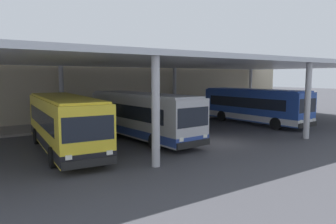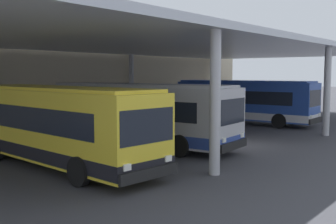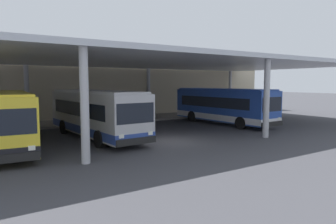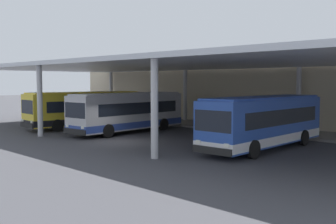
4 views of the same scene
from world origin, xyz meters
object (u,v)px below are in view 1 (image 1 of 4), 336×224
(bus_nearest_bay, at_px, (64,123))
(bench_waiting, at_px, (156,113))
(bus_middle_bay, at_px, (254,106))
(trash_bin, at_px, (122,116))
(bus_second_bay, at_px, (142,115))

(bus_nearest_bay, xyz_separation_m, bench_waiting, (11.57, 8.62, -0.99))
(bus_middle_bay, height_order, trash_bin, bus_middle_bay)
(bus_nearest_bay, bearing_deg, trash_bin, 47.62)
(bus_middle_bay, bearing_deg, bus_second_bay, -177.26)
(trash_bin, bearing_deg, bus_middle_bay, -36.27)
(bus_middle_bay, bearing_deg, bus_nearest_bay, -176.42)
(bus_nearest_bay, height_order, bench_waiting, bus_nearest_bay)
(bus_nearest_bay, xyz_separation_m, bus_middle_bay, (17.49, 1.09, 0.00))
(bench_waiting, bearing_deg, bus_nearest_bay, -143.30)
(bench_waiting, bearing_deg, trash_bin, -175.93)
(bus_second_bay, relative_size, bench_waiting, 5.93)
(bus_nearest_bay, height_order, bus_middle_bay, same)
(bus_second_bay, bearing_deg, bench_waiting, 52.85)
(bus_second_bay, bearing_deg, bus_nearest_bay, -174.56)
(bench_waiting, height_order, trash_bin, trash_bin)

